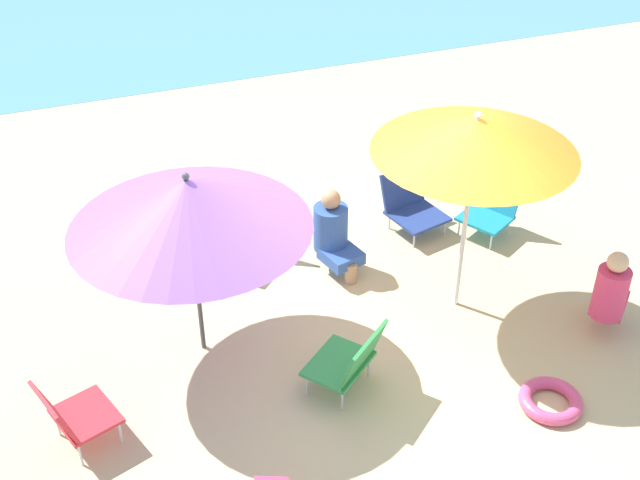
{
  "coord_description": "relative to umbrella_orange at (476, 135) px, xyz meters",
  "views": [
    {
      "loc": [
        -2.51,
        -5.13,
        4.91
      ],
      "look_at": [
        -0.4,
        0.58,
        0.7
      ],
      "focal_mm": 46.35,
      "sensor_mm": 36.0,
      "label": 1
    }
  ],
  "objects": [
    {
      "name": "beach_chair_d",
      "position": [
        -1.7,
        1.45,
        -1.42
      ],
      "size": [
        0.82,
        0.82,
        0.68
      ],
      "rotation": [
        0.0,
        0.0,
        -2.36
      ],
      "color": "white",
      "rests_on": "ground_plane"
    },
    {
      "name": "person_b",
      "position": [
        1.03,
        -0.82,
        -1.32
      ],
      "size": [
        0.51,
        0.49,
        0.91
      ],
      "rotation": [
        0.0,
        0.0,
        0.73
      ],
      "color": "#DB3866",
      "rests_on": "ground_plane"
    },
    {
      "name": "umbrella_purple",
      "position": [
        -2.37,
        0.22,
        -0.28
      ],
      "size": [
        1.96,
        1.96,
        1.77
      ],
      "color": "#4C4C51",
      "rests_on": "ground_plane"
    },
    {
      "name": "umbrella_orange",
      "position": [
        0.0,
        0.0,
        0.0
      ],
      "size": [
        1.74,
        1.74,
        1.99
      ],
      "color": "silver",
      "rests_on": "ground_plane"
    },
    {
      "name": "swim_ring",
      "position": [
        0.1,
        -1.43,
        -1.72
      ],
      "size": [
        0.52,
        0.52,
        0.11
      ],
      "primitive_type": "torus",
      "color": "#E54C7F",
      "rests_on": "ground_plane"
    },
    {
      "name": "beach_chair_a",
      "position": [
        -1.36,
        -0.71,
        -1.43
      ],
      "size": [
        0.75,
        0.75,
        0.65
      ],
      "rotation": [
        0.0,
        0.0,
        2.25
      ],
      "color": "#33934C",
      "rests_on": "ground_plane"
    },
    {
      "name": "person_a",
      "position": [
        -0.88,
        0.94,
        -1.35
      ],
      "size": [
        0.42,
        0.56,
        0.87
      ],
      "rotation": [
        0.0,
        0.0,
        4.97
      ],
      "color": "#2D519E",
      "rests_on": "ground_plane"
    },
    {
      "name": "beach_chair_b",
      "position": [
        0.15,
        1.34,
        -1.49
      ],
      "size": [
        0.65,
        0.72,
        0.61
      ],
      "rotation": [
        0.0,
        0.0,
        -1.33
      ],
      "color": "navy",
      "rests_on": "ground_plane"
    },
    {
      "name": "beach_chair_c",
      "position": [
        -3.53,
        -0.54,
        -1.43
      ],
      "size": [
        0.63,
        0.62,
        0.62
      ],
      "rotation": [
        0.0,
        0.0,
        0.34
      ],
      "color": "red",
      "rests_on": "ground_plane"
    },
    {
      "name": "ground_plane",
      "position": [
        -0.78,
        -0.11,
        -1.77
      ],
      "size": [
        40.0,
        40.0,
        0.0
      ],
      "primitive_type": "plane",
      "color": "#D3BC8C"
    },
    {
      "name": "beach_chair_e",
      "position": [
        0.91,
        0.98,
        -1.47
      ],
      "size": [
        0.7,
        0.68,
        0.6
      ],
      "rotation": [
        0.0,
        0.0,
        -2.63
      ],
      "color": "teal",
      "rests_on": "ground_plane"
    }
  ]
}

